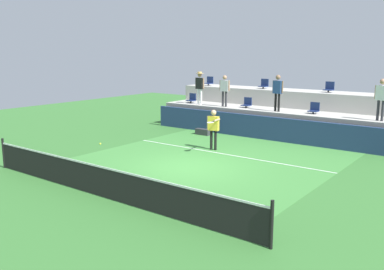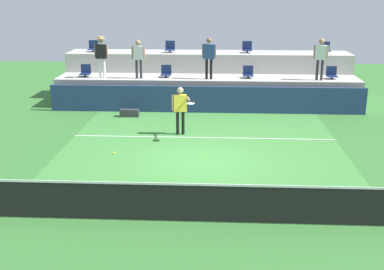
% 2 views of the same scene
% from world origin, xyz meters
% --- Properties ---
extents(ground_plane, '(40.00, 40.00, 0.00)m').
position_xyz_m(ground_plane, '(0.00, 0.00, 0.00)').
color(ground_plane, '#336B2D').
extents(court_inner_paint, '(9.00, 10.00, 0.01)m').
position_xyz_m(court_inner_paint, '(0.00, 1.00, 0.00)').
color(court_inner_paint, '#3D7F38').
rests_on(court_inner_paint, ground_plane).
extents(court_service_line, '(9.00, 0.06, 0.00)m').
position_xyz_m(court_service_line, '(0.00, 2.40, 0.01)').
color(court_service_line, white).
rests_on(court_service_line, ground_plane).
extents(tennis_net, '(10.48, 0.08, 1.07)m').
position_xyz_m(tennis_net, '(0.00, -4.00, 0.50)').
color(tennis_net, black).
rests_on(tennis_net, ground_plane).
extents(sponsor_backboard, '(13.00, 0.16, 1.10)m').
position_xyz_m(sponsor_backboard, '(0.00, 6.00, 0.55)').
color(sponsor_backboard, navy).
rests_on(sponsor_backboard, ground_plane).
extents(seating_tier_lower, '(13.00, 1.80, 1.25)m').
position_xyz_m(seating_tier_lower, '(0.00, 7.30, 0.62)').
color(seating_tier_lower, '#ADAAA3').
rests_on(seating_tier_lower, ground_plane).
extents(seating_tier_upper, '(13.00, 1.80, 2.10)m').
position_xyz_m(seating_tier_upper, '(0.00, 9.10, 1.05)').
color(seating_tier_upper, '#ADAAA3').
rests_on(seating_tier_upper, ground_plane).
extents(stadium_chair_lower_far_left, '(0.44, 0.40, 0.52)m').
position_xyz_m(stadium_chair_lower_far_left, '(-5.32, 7.23, 1.46)').
color(stadium_chair_lower_far_left, '#2D2D33').
rests_on(stadium_chair_lower_far_left, seating_tier_lower).
extents(stadium_chair_lower_left, '(0.44, 0.40, 0.52)m').
position_xyz_m(stadium_chair_lower_left, '(-1.78, 7.23, 1.46)').
color(stadium_chair_lower_left, '#2D2D33').
rests_on(stadium_chair_lower_left, seating_tier_lower).
extents(stadium_chair_lower_right, '(0.44, 0.40, 0.52)m').
position_xyz_m(stadium_chair_lower_right, '(1.76, 7.23, 1.46)').
color(stadium_chair_lower_right, '#2D2D33').
rests_on(stadium_chair_lower_right, seating_tier_lower).
extents(stadium_chair_lower_far_right, '(0.44, 0.40, 0.52)m').
position_xyz_m(stadium_chair_lower_far_right, '(5.30, 7.23, 1.46)').
color(stadium_chair_lower_far_right, '#2D2D33').
rests_on(stadium_chair_lower_far_right, seating_tier_lower).
extents(stadium_chair_upper_far_left, '(0.44, 0.40, 0.52)m').
position_xyz_m(stadium_chair_upper_far_left, '(-5.38, 9.03, 2.31)').
color(stadium_chair_upper_far_left, '#2D2D33').
rests_on(stadium_chair_upper_far_left, seating_tier_upper).
extents(stadium_chair_upper_left, '(0.44, 0.40, 0.52)m').
position_xyz_m(stadium_chair_upper_left, '(-1.77, 9.03, 2.31)').
color(stadium_chair_upper_left, '#2D2D33').
rests_on(stadium_chair_upper_left, seating_tier_upper).
extents(stadium_chair_upper_right, '(0.44, 0.40, 0.52)m').
position_xyz_m(stadium_chair_upper_right, '(1.78, 9.03, 2.31)').
color(stadium_chair_upper_right, '#2D2D33').
rests_on(stadium_chair_upper_right, seating_tier_upper).
extents(stadium_chair_upper_far_right, '(0.44, 0.40, 0.52)m').
position_xyz_m(stadium_chair_upper_far_right, '(5.32, 9.03, 2.31)').
color(stadium_chair_upper_far_right, '#2D2D33').
rests_on(stadium_chair_upper_far_right, seating_tier_upper).
extents(tennis_player, '(0.87, 1.16, 1.70)m').
position_xyz_m(tennis_player, '(-0.81, 2.74, 1.04)').
color(tennis_player, black).
rests_on(tennis_player, ground_plane).
extents(spectator_with_hat, '(0.60, 0.43, 1.76)m').
position_xyz_m(spectator_with_hat, '(-4.49, 6.85, 2.34)').
color(spectator_with_hat, white).
rests_on(spectator_with_hat, seating_tier_lower).
extents(spectator_leaning_on_rail, '(0.58, 0.24, 1.62)m').
position_xyz_m(spectator_leaning_on_rail, '(-2.90, 6.85, 2.22)').
color(spectator_leaning_on_rail, '#2D2D33').
rests_on(spectator_leaning_on_rail, seating_tier_lower).
extents(spectator_in_grey, '(0.61, 0.27, 1.74)m').
position_xyz_m(spectator_in_grey, '(0.08, 6.85, 2.31)').
color(spectator_in_grey, black).
rests_on(spectator_in_grey, seating_tier_lower).
extents(spectator_in_white, '(0.60, 0.28, 1.73)m').
position_xyz_m(spectator_in_white, '(4.70, 6.85, 2.30)').
color(spectator_in_white, '#2D2D33').
rests_on(spectator_in_white, seating_tier_lower).
extents(tennis_ball, '(0.07, 0.07, 0.07)m').
position_xyz_m(tennis_ball, '(-2.13, -2.21, 0.97)').
color(tennis_ball, '#CCE033').
extents(equipment_bag, '(0.76, 0.28, 0.30)m').
position_xyz_m(equipment_bag, '(-3.06, 5.14, 0.15)').
color(equipment_bag, '#333338').
rests_on(equipment_bag, ground_plane).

